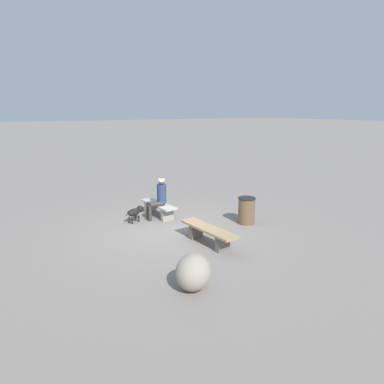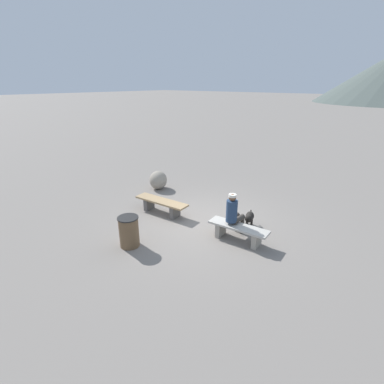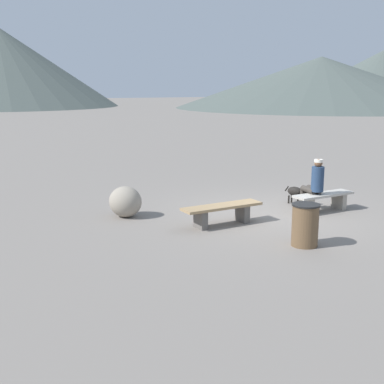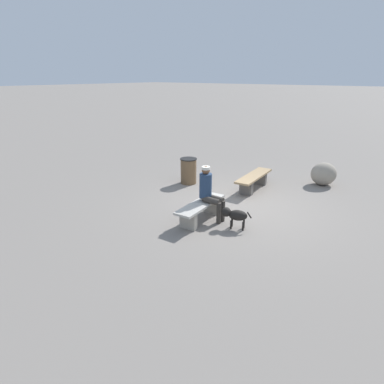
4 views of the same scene
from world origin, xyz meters
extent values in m
cube|color=gray|center=(0.00, 0.00, -0.03)|extent=(210.00, 210.00, 0.06)
cube|color=#605B56|center=(-1.99, -0.38, 0.20)|extent=(0.18, 0.39, 0.39)
cube|color=#605B56|center=(-0.91, -0.29, 0.20)|extent=(0.18, 0.39, 0.39)
cube|color=#A3845B|center=(-1.45, -0.33, 0.42)|extent=(1.89, 0.61, 0.06)
cube|color=gray|center=(0.84, -0.31, 0.19)|extent=(0.17, 0.41, 0.39)
cube|color=gray|center=(1.88, -0.22, 0.19)|extent=(0.17, 0.41, 0.39)
cube|color=#B2ADA3|center=(1.36, -0.26, 0.42)|extent=(1.66, 0.58, 0.05)
cylinder|color=navy|center=(1.14, -0.28, 0.82)|extent=(0.30, 0.30, 0.60)
sphere|color=brown|center=(1.14, -0.28, 1.20)|extent=(0.19, 0.19, 0.19)
cylinder|color=silver|center=(1.14, -0.28, 1.26)|extent=(0.20, 0.20, 0.07)
cylinder|color=#38332D|center=(1.23, -0.06, 0.52)|extent=(0.16, 0.46, 0.15)
cylinder|color=#38332D|center=(1.23, 0.17, 0.26)|extent=(0.11, 0.11, 0.52)
cylinder|color=#38332D|center=(1.06, -0.05, 0.52)|extent=(0.16, 0.46, 0.15)
cylinder|color=#38332D|center=(1.07, 0.17, 0.26)|extent=(0.11, 0.11, 0.52)
ellipsoid|color=black|center=(1.20, 0.66, 0.33)|extent=(0.38, 0.48, 0.24)
sphere|color=black|center=(1.29, 0.41, 0.38)|extent=(0.22, 0.22, 0.22)
cylinder|color=black|center=(1.31, 0.56, 0.10)|extent=(0.04, 0.04, 0.21)
cylinder|color=black|center=(1.18, 0.51, 0.10)|extent=(0.04, 0.04, 0.21)
cylinder|color=black|center=(1.21, 0.81, 0.10)|extent=(0.04, 0.04, 0.21)
cylinder|color=black|center=(1.08, 0.76, 0.10)|extent=(0.04, 0.04, 0.21)
cylinder|color=black|center=(1.10, 0.90, 0.36)|extent=(0.07, 0.12, 0.15)
cylinder|color=brown|center=(-0.68, -2.26, 0.39)|extent=(0.50, 0.50, 0.79)
cylinder|color=black|center=(-0.68, -2.26, 0.80)|extent=(0.53, 0.53, 0.03)
ellipsoid|color=gray|center=(-3.17, 1.21, 0.36)|extent=(1.03, 1.04, 0.72)
camera|label=1|loc=(-8.23, 4.35, 3.41)|focal=31.53mm
camera|label=2|loc=(4.67, -6.23, 3.99)|focal=26.74mm
camera|label=3|loc=(-6.41, -9.71, 3.02)|focal=46.77mm
camera|label=4|loc=(7.06, 3.93, 3.31)|focal=30.16mm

